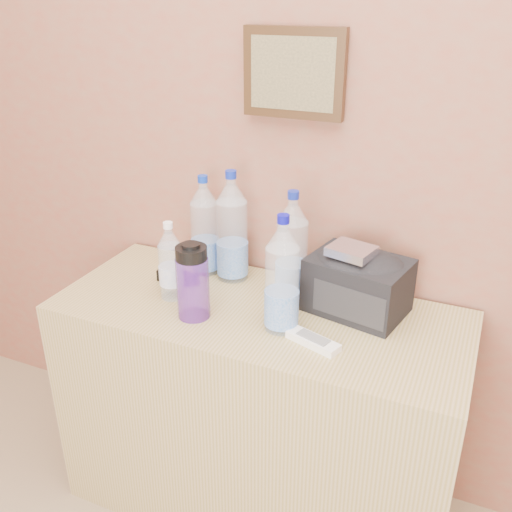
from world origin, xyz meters
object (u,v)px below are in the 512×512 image
(pet_large_c, at_px, (292,253))
(pet_large_b, at_px, (205,230))
(sunglasses, at_px, (178,277))
(pet_large_a, at_px, (232,232))
(nalgene_bottle, at_px, (193,281))
(pet_large_d, at_px, (282,280))
(pet_small, at_px, (171,265))
(dresser, at_px, (258,411))
(ac_remote, at_px, (313,341))
(foil_packet, at_px, (352,251))
(toiletry_bag, at_px, (358,282))

(pet_large_c, bearing_deg, pet_large_b, 169.67)
(pet_large_b, distance_m, sunglasses, 0.17)
(pet_large_a, relative_size, sunglasses, 2.58)
(nalgene_bottle, bearing_deg, pet_large_b, 111.55)
(pet_large_a, relative_size, pet_large_b, 1.09)
(pet_large_d, distance_m, sunglasses, 0.44)
(pet_small, bearing_deg, pet_large_b, 87.41)
(dresser, xyz_separation_m, pet_large_c, (0.06, 0.11, 0.53))
(ac_remote, bearing_deg, dresser, 170.27)
(pet_large_b, xyz_separation_m, pet_large_d, (0.36, -0.23, 0.00))
(nalgene_bottle, bearing_deg, foil_packet, 26.23)
(pet_large_a, xyz_separation_m, pet_large_c, (0.22, -0.05, -0.01))
(pet_large_a, xyz_separation_m, nalgene_bottle, (0.01, -0.26, -0.05))
(pet_small, xyz_separation_m, nalgene_bottle, (0.12, -0.07, 0.00))
(pet_large_b, height_order, ac_remote, pet_large_b)
(pet_small, relative_size, ac_remote, 1.62)
(pet_large_d, relative_size, toiletry_bag, 1.24)
(ac_remote, distance_m, toiletry_bag, 0.24)
(dresser, height_order, pet_large_d, pet_large_d)
(pet_large_a, relative_size, toiletry_bag, 1.33)
(pet_large_a, height_order, ac_remote, pet_large_a)
(pet_large_d, xyz_separation_m, ac_remote, (0.11, -0.04, -0.14))
(pet_large_a, distance_m, ac_remote, 0.48)
(sunglasses, distance_m, ac_remote, 0.54)
(pet_large_d, height_order, sunglasses, pet_large_d)
(sunglasses, distance_m, foil_packet, 0.58)
(pet_large_a, xyz_separation_m, sunglasses, (-0.14, -0.10, -0.14))
(dresser, bearing_deg, pet_large_b, 147.80)
(pet_large_b, bearing_deg, pet_large_c, -10.33)
(pet_small, relative_size, foil_packet, 2.04)
(pet_large_c, height_order, pet_small, pet_large_c)
(dresser, bearing_deg, nalgene_bottle, -145.26)
(pet_large_b, relative_size, nalgene_bottle, 1.45)
(pet_large_d, relative_size, sunglasses, 2.41)
(pet_small, relative_size, nalgene_bottle, 1.08)
(nalgene_bottle, distance_m, ac_remote, 0.37)
(toiletry_bag, bearing_deg, nalgene_bottle, -140.72)
(pet_large_c, bearing_deg, pet_large_d, -77.82)
(pet_large_c, height_order, ac_remote, pet_large_c)
(pet_large_d, height_order, foil_packet, pet_large_d)
(pet_large_d, bearing_deg, pet_small, 175.11)
(pet_small, bearing_deg, pet_large_d, -4.89)
(dresser, xyz_separation_m, toiletry_bag, (0.26, 0.11, 0.47))
(dresser, height_order, sunglasses, sunglasses)
(nalgene_bottle, xyz_separation_m, toiletry_bag, (0.42, 0.22, -0.02))
(dresser, relative_size, pet_large_d, 3.64)
(pet_large_c, bearing_deg, pet_large_a, 166.82)
(dresser, height_order, ac_remote, ac_remote)
(pet_small, xyz_separation_m, ac_remote, (0.48, -0.07, -0.10))
(sunglasses, bearing_deg, foil_packet, -5.86)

